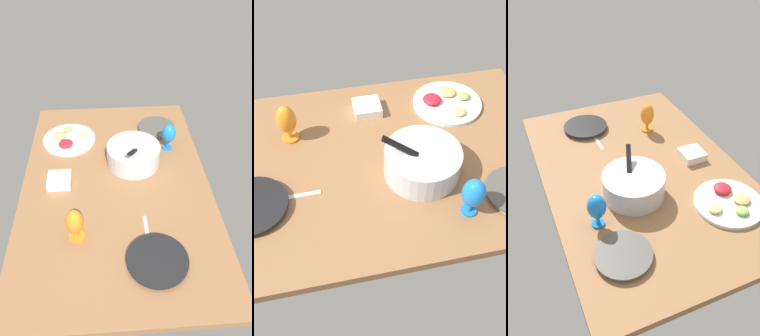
# 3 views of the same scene
# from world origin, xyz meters

# --- Properties ---
(ground_plane) EXTENTS (1.60, 1.04, 0.04)m
(ground_plane) POSITION_xyz_m (0.00, 0.00, -0.02)
(ground_plane) COLOR #8C603D
(dinner_plate_left) EXTENTS (0.25, 0.25, 0.03)m
(dinner_plate_left) POSITION_xyz_m (-0.50, 0.30, 0.01)
(dinner_plate_left) COLOR silver
(dinner_plate_left) RESTS_ON ground_plane
(dinner_plate_right) EXTENTS (0.28, 0.28, 0.03)m
(dinner_plate_right) POSITION_xyz_m (0.52, 0.16, 0.01)
(dinner_plate_right) COLOR #4C4C51
(dinner_plate_right) RESTS_ON ground_plane
(mixing_bowl) EXTENTS (0.32, 0.31, 0.20)m
(mixing_bowl) POSITION_xyz_m (-0.16, 0.11, 0.07)
(mixing_bowl) COLOR silver
(mixing_bowl) RESTS_ON ground_plane
(fruit_platter) EXTENTS (0.34, 0.34, 0.05)m
(fruit_platter) POSITION_xyz_m (-0.41, -0.29, 0.01)
(fruit_platter) COLOR silver
(fruit_platter) RESTS_ON ground_plane
(hurricane_glass_blue) EXTENTS (0.09, 0.09, 0.18)m
(hurricane_glass_blue) POSITION_xyz_m (-0.29, 0.34, 0.11)
(hurricane_glass_blue) COLOR blue
(hurricane_glass_blue) RESTS_ON ground_plane
(hurricane_glass_orange) EXTENTS (0.08, 0.08, 0.18)m
(hurricane_glass_orange) POSITION_xyz_m (0.36, -0.20, 0.11)
(hurricane_glass_orange) COLOR orange
(hurricane_glass_orange) RESTS_ON ground_plane
(square_bowl_white) EXTENTS (0.13, 0.13, 0.05)m
(square_bowl_white) POSITION_xyz_m (-0.01, -0.31, 0.03)
(square_bowl_white) COLOR white
(square_bowl_white) RESTS_ON ground_plane
(fork_by_right_plate) EXTENTS (0.18, 0.02, 0.01)m
(fork_by_right_plate) POSITION_xyz_m (0.35, 0.13, 0.00)
(fork_by_right_plate) COLOR silver
(fork_by_right_plate) RESTS_ON ground_plane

